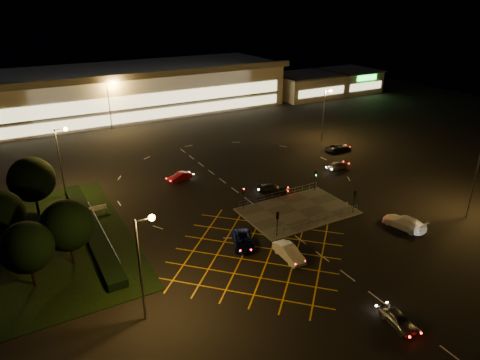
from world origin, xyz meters
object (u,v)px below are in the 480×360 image
signal_nw (243,194)px  signal_ne (316,176)px  car_approach_white (404,222)px  car_right_silver (338,165)px  signal_sw (277,219)px  signal_se (354,197)px  car_left_blue (243,241)px  car_east_grey (339,148)px  car_queue_white (289,252)px  car_near_silver (398,319)px  car_circ_red (180,177)px  car_far_dkgrey (273,189)px

signal_nw → signal_ne: same height
car_approach_white → car_right_silver: bearing=-118.9°
signal_sw → signal_se: 12.00m
car_left_blue → car_right_silver: car_right_silver is taller
car_right_silver → car_approach_white: car_approach_white is taller
car_right_silver → car_east_grey: 9.18m
signal_sw → car_queue_white: signal_sw is taller
signal_se → car_queue_white: signal_se is taller
car_queue_white → car_right_silver: (22.18, 17.43, -0.08)m
signal_se → car_near_silver: signal_se is taller
signal_se → car_approach_white: (2.76, -5.94, -1.59)m
signal_sw → car_circ_red: size_ratio=0.83×
car_left_blue → signal_ne: bearing=47.1°
car_queue_white → signal_ne: bearing=44.3°
car_near_silver → car_east_grey: size_ratio=0.79×
car_right_silver → car_circ_red: size_ratio=1.03×
car_approach_white → car_near_silver: bearing=28.3°
car_left_blue → car_far_dkgrey: car_left_blue is taller
car_right_silver → car_east_grey: (6.17, 6.80, -0.00)m
signal_ne → car_circ_red: 20.63m
signal_se → car_right_silver: bearing=-124.0°
signal_se → signal_nw: bearing=-33.6°
signal_nw → car_queue_white: 12.61m
signal_ne → car_circ_red: bearing=139.5°
car_near_silver → car_right_silver: bearing=64.3°
signal_sw → car_near_silver: (0.79, -17.50, -1.73)m
signal_sw → car_left_blue: signal_sw is taller
car_queue_white → car_left_blue: (-3.06, 4.66, -0.08)m
car_queue_white → car_circ_red: size_ratio=1.19×
signal_sw → car_left_blue: bearing=-2.8°
signal_nw → car_queue_white: (-1.42, -12.43, -1.63)m
signal_ne → car_far_dkgrey: 6.35m
car_queue_white → car_circ_red: 25.86m
signal_se → signal_ne: 7.99m
signal_sw → car_approach_white: bearing=158.1°
car_near_silver → signal_sw: bearing=100.1°
signal_sw → car_right_silver: (20.76, 13.00, -1.70)m
signal_sw → signal_ne: 14.41m
car_left_blue → car_near_silver: bearing=-51.5°
signal_sw → car_approach_white: (14.76, -5.94, -1.59)m
signal_nw → car_approach_white: (14.76, -13.92, -1.59)m
signal_nw → car_near_silver: (0.79, -25.49, -1.73)m
signal_ne → car_near_silver: bearing=-113.7°
car_far_dkgrey → car_approach_white: size_ratio=0.79×
signal_sw → car_near_silver: size_ratio=0.85×
signal_se → car_east_grey: signal_se is taller
signal_sw → signal_ne: (12.00, 7.99, 0.00)m
signal_nw → car_approach_white: signal_nw is taller
signal_se → car_near_silver: size_ratio=0.85×
signal_se → signal_sw: bearing=0.0°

